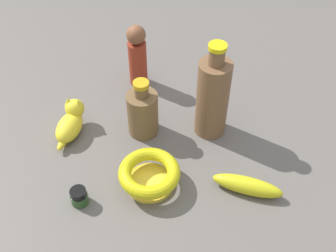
# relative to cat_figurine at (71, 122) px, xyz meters

# --- Properties ---
(ground) EXTENTS (2.00, 2.00, 0.00)m
(ground) POSITION_rel_cat_figurine_xyz_m (0.06, 0.24, -0.04)
(ground) COLOR #5B5651
(cat_figurine) EXTENTS (0.14, 0.08, 0.08)m
(cat_figurine) POSITION_rel_cat_figurine_xyz_m (0.00, 0.00, 0.00)
(cat_figurine) COLOR yellow
(cat_figurine) RESTS_ON ground
(bottle_tall) EXTENTS (0.08, 0.08, 0.26)m
(bottle_tall) POSITION_rel_cat_figurine_xyz_m (-0.00, 0.35, 0.08)
(bottle_tall) COLOR brown
(bottle_tall) RESTS_ON ground
(person_figure_adult) EXTENTS (0.07, 0.07, 0.19)m
(person_figure_adult) POSITION_rel_cat_figurine_xyz_m (-0.20, 0.16, 0.06)
(person_figure_adult) COLOR maroon
(person_figure_adult) RESTS_ON ground
(bottle_short) EXTENTS (0.08, 0.08, 0.16)m
(bottle_short) POSITION_rel_cat_figurine_xyz_m (-0.00, 0.18, 0.03)
(bottle_short) COLOR brown
(bottle_short) RESTS_ON ground
(bowl) EXTENTS (0.14, 0.14, 0.06)m
(bowl) POSITION_rel_cat_figurine_xyz_m (0.17, 0.20, -0.00)
(bowl) COLOR yellow
(bowl) RESTS_ON ground
(banana) EXTENTS (0.09, 0.16, 0.04)m
(banana) POSITION_rel_cat_figurine_xyz_m (0.19, 0.42, -0.01)
(banana) COLOR gold
(banana) RESTS_ON ground
(nail_polish_jar) EXTENTS (0.04, 0.04, 0.04)m
(nail_polish_jar) POSITION_rel_cat_figurine_xyz_m (0.22, 0.05, -0.02)
(nail_polish_jar) COLOR #25451F
(nail_polish_jar) RESTS_ON ground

